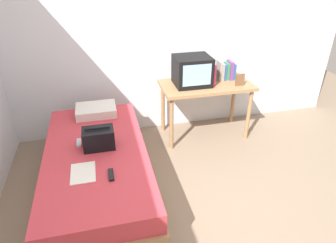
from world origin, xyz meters
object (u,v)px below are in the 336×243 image
at_px(water_bottle, 213,76).
at_px(magazine, 83,173).
at_px(bed, 98,172).
at_px(remote_dark, 111,175).
at_px(pillow, 96,110).
at_px(handbag, 99,138).
at_px(picture_frame, 240,80).
at_px(book_row, 226,71).
at_px(remote_silver, 79,143).
at_px(desk, 206,91).
at_px(tv, 192,71).

bearing_deg(water_bottle, magazine, -145.12).
xyz_separation_m(bed, water_bottle, (1.49, 0.79, 0.62)).
bearing_deg(remote_dark, pillow, 94.09).
bearing_deg(handbag, remote_dark, -80.67).
bearing_deg(picture_frame, book_row, 106.72).
height_order(picture_frame, handbag, picture_frame).
relative_size(bed, book_row, 8.01).
xyz_separation_m(water_bottle, pillow, (-1.46, -0.02, -0.30)).
distance_m(remote_dark, remote_silver, 0.64).
distance_m(desk, tv, 0.34).
xyz_separation_m(desk, water_bottle, (0.05, -0.07, 0.23)).
xyz_separation_m(desk, book_row, (0.30, 0.11, 0.21)).
bearing_deg(tv, water_bottle, -20.58).
distance_m(desk, remote_dark, 1.84).
height_order(bed, pillow, pillow).
bearing_deg(desk, magazine, -142.62).
relative_size(tv, pillow, 0.95).
relative_size(tv, remote_dark, 2.82).
bearing_deg(water_bottle, desk, 128.82).
bearing_deg(magazine, remote_dark, -21.67).
xyz_separation_m(desk, remote_dark, (-1.32, -1.28, -0.11)).
bearing_deg(desk, book_row, 19.79).
distance_m(tv, water_bottle, 0.27).
xyz_separation_m(magazine, remote_silver, (-0.04, 0.49, 0.01)).
xyz_separation_m(desk, remote_silver, (-1.60, -0.70, -0.11)).
height_order(remote_dark, remote_silver, same).
relative_size(picture_frame, magazine, 0.54).
relative_size(desk, remote_silver, 8.06).
bearing_deg(water_bottle, pillow, -179.24).
relative_size(water_bottle, pillow, 0.56).
bearing_deg(water_bottle, book_row, 35.39).
bearing_deg(tv, remote_silver, -152.68).
bearing_deg(picture_frame, bed, -158.87).
height_order(tv, remote_dark, tv).
height_order(desk, remote_silver, desk).
xyz_separation_m(tv, remote_dark, (-1.13, -1.30, -0.39)).
relative_size(book_row, handbag, 0.83).
height_order(pillow, handbag, handbag).
relative_size(desk, pillow, 2.51).
distance_m(water_bottle, remote_silver, 1.80).
xyz_separation_m(picture_frame, remote_silver, (-1.97, -0.54, -0.29)).
bearing_deg(pillow, picture_frame, -2.32).
bearing_deg(remote_silver, water_bottle, 21.02).
bearing_deg(remote_dark, bed, 106.35).
xyz_separation_m(magazine, remote_dark, (0.23, -0.09, 0.01)).
height_order(water_bottle, book_row, water_bottle).
bearing_deg(book_row, desk, -160.21).
relative_size(remote_dark, remote_silver, 1.08).
distance_m(picture_frame, handbag, 1.90).
height_order(magazine, remote_silver, remote_silver).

